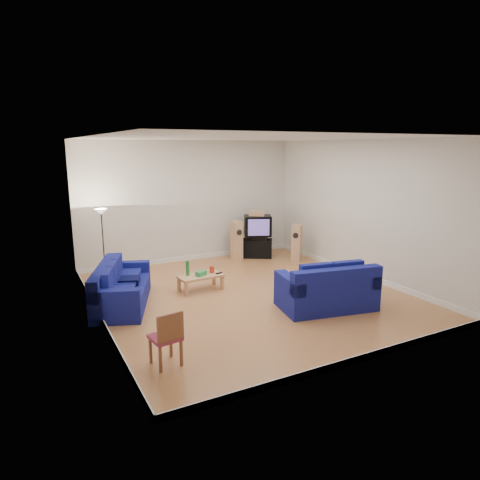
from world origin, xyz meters
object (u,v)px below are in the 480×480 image
sofa_loveseat (328,292)px  television (258,226)px  tv_stand (257,248)px  sofa_three_seat (120,290)px  coffee_table (201,277)px

sofa_loveseat → television: bearing=89.7°
tv_stand → sofa_loveseat: bearing=-69.0°
sofa_three_seat → tv_stand: bearing=135.8°
coffee_table → sofa_loveseat: bearing=-50.6°
coffee_table → tv_stand: tv_stand is taller
sofa_three_seat → tv_stand: 4.67m
coffee_table → sofa_three_seat: bearing=-178.0°
tv_stand → television: television is taller
sofa_loveseat → television: 4.16m
sofa_loveseat → coffee_table: sofa_loveseat is taller
coffee_table → television: 3.24m
coffee_table → television: television is taller
coffee_table → tv_stand: (2.51, 1.91, -0.04)m
tv_stand → television: 0.64m
sofa_three_seat → sofa_loveseat: bearing=80.2°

